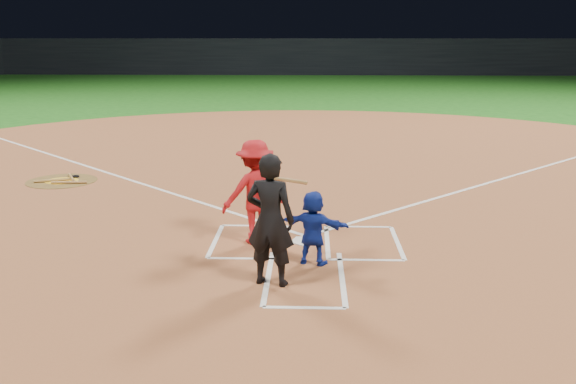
{
  "coord_description": "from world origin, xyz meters",
  "views": [
    {
      "loc": [
        0.07,
        -10.67,
        3.53
      ],
      "look_at": [
        -0.3,
        -0.4,
        1.0
      ],
      "focal_mm": 40.0,
      "sensor_mm": 36.0,
      "label": 1
    }
  ],
  "objects_px": {
    "home_plate": "(306,241)",
    "umpire": "(270,220)",
    "on_deck_circle": "(62,181)",
    "batter_at_plate": "(255,192)",
    "catcher": "(313,228)"
  },
  "relations": [
    {
      "from": "home_plate",
      "to": "umpire",
      "type": "height_order",
      "value": "umpire"
    },
    {
      "from": "umpire",
      "to": "home_plate",
      "type": "bearing_deg",
      "value": -89.69
    },
    {
      "from": "home_plate",
      "to": "on_deck_circle",
      "type": "xyz_separation_m",
      "value": [
        -6.07,
        4.53,
        -0.0
      ]
    },
    {
      "from": "on_deck_circle",
      "to": "batter_at_plate",
      "type": "xyz_separation_m",
      "value": [
        5.19,
        -4.58,
        0.89
      ]
    },
    {
      "from": "on_deck_circle",
      "to": "batter_at_plate",
      "type": "distance_m",
      "value": 6.98
    },
    {
      "from": "home_plate",
      "to": "on_deck_circle",
      "type": "distance_m",
      "value": 7.57
    },
    {
      "from": "home_plate",
      "to": "catcher",
      "type": "bearing_deg",
      "value": 96.13
    },
    {
      "from": "on_deck_circle",
      "to": "umpire",
      "type": "distance_m",
      "value": 8.61
    },
    {
      "from": "home_plate",
      "to": "umpire",
      "type": "distance_m",
      "value": 2.24
    },
    {
      "from": "on_deck_circle",
      "to": "batter_at_plate",
      "type": "height_order",
      "value": "batter_at_plate"
    },
    {
      "from": "on_deck_circle",
      "to": "catcher",
      "type": "distance_m",
      "value": 8.38
    },
    {
      "from": "on_deck_circle",
      "to": "batter_at_plate",
      "type": "relative_size",
      "value": 0.95
    },
    {
      "from": "on_deck_circle",
      "to": "catcher",
      "type": "xyz_separation_m",
      "value": [
        6.18,
        -5.63,
        0.59
      ]
    },
    {
      "from": "batter_at_plate",
      "to": "umpire",
      "type": "bearing_deg",
      "value": -78.85
    },
    {
      "from": "on_deck_circle",
      "to": "catcher",
      "type": "height_order",
      "value": "catcher"
    }
  ]
}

